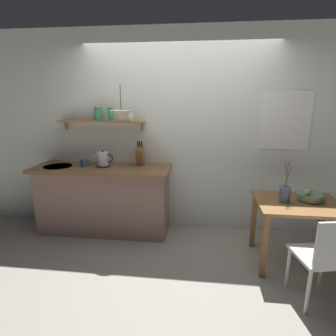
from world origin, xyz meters
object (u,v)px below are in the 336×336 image
(pendant_lamp, at_px, (121,114))
(knife_block, at_px, (140,156))
(fruit_bowl, at_px, (309,196))
(electric_kettle, at_px, (103,159))
(twig_vase, at_px, (285,194))
(coffee_mug_by_sink, at_px, (85,162))
(dining_table, at_px, (298,213))
(dining_chair_near, at_px, (324,256))

(pendant_lamp, bearing_deg, knife_block, 52.42)
(fruit_bowl, relative_size, electric_kettle, 1.09)
(twig_vase, distance_m, electric_kettle, 2.26)
(pendant_lamp, bearing_deg, electric_kettle, 161.36)
(fruit_bowl, xyz_separation_m, coffee_mug_by_sink, (-2.74, 0.43, 0.20))
(knife_block, bearing_deg, pendant_lamp, -127.58)
(twig_vase, relative_size, knife_block, 1.34)
(dining_table, height_order, dining_chair_near, dining_chair_near)
(dining_table, relative_size, fruit_bowl, 3.23)
(pendant_lamp, bearing_deg, coffee_mug_by_sink, 170.40)
(electric_kettle, xyz_separation_m, coffee_mug_by_sink, (-0.26, -0.01, -0.05))
(dining_table, relative_size, twig_vase, 1.96)
(dining_chair_near, relative_size, knife_block, 2.56)
(fruit_bowl, bearing_deg, knife_block, 164.26)
(electric_kettle, distance_m, knife_block, 0.49)
(dining_table, bearing_deg, knife_block, 161.13)
(dining_table, bearing_deg, twig_vase, -175.25)
(coffee_mug_by_sink, height_order, pendant_lamp, pendant_lamp)
(dining_chair_near, xyz_separation_m, fruit_bowl, (0.10, 0.74, 0.28))
(dining_chair_near, height_order, coffee_mug_by_sink, coffee_mug_by_sink)
(fruit_bowl, height_order, pendant_lamp, pendant_lamp)
(dining_table, distance_m, fruit_bowl, 0.23)
(twig_vase, distance_m, knife_block, 1.85)
(dining_table, distance_m, electric_kettle, 2.44)
(dining_table, height_order, pendant_lamp, pendant_lamp)
(knife_block, distance_m, pendant_lamp, 0.63)
(twig_vase, relative_size, coffee_mug_by_sink, 3.42)
(dining_table, relative_size, dining_chair_near, 1.02)
(fruit_bowl, bearing_deg, electric_kettle, 169.91)
(twig_vase, xyz_separation_m, knife_block, (-1.71, 0.65, 0.24))
(pendant_lamp, bearing_deg, dining_table, -11.46)
(electric_kettle, height_order, pendant_lamp, pendant_lamp)
(coffee_mug_by_sink, bearing_deg, electric_kettle, 1.69)
(electric_kettle, bearing_deg, pendant_lamp, -18.64)
(twig_vase, xyz_separation_m, coffee_mug_by_sink, (-2.45, 0.52, 0.16))
(dining_table, height_order, coffee_mug_by_sink, coffee_mug_by_sink)
(electric_kettle, bearing_deg, dining_chair_near, -26.39)
(electric_kettle, bearing_deg, dining_table, -12.41)
(fruit_bowl, relative_size, coffee_mug_by_sink, 2.08)
(dining_table, distance_m, twig_vase, 0.27)
(twig_vase, bearing_deg, knife_block, 159.13)
(twig_vase, bearing_deg, electric_kettle, 166.39)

